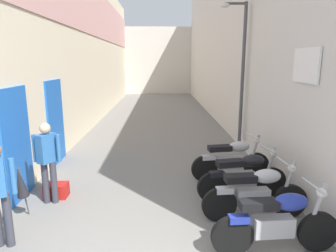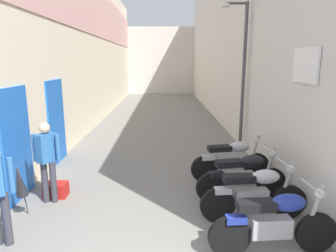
# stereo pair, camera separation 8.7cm
# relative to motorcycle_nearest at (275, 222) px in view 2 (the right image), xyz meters

# --- Properties ---
(ground_plane) EXTENTS (38.72, 38.72, 0.00)m
(ground_plane) POSITION_rel_motorcycle_nearest_xyz_m (-1.73, 7.84, -0.50)
(ground_plane) COLOR slate
(building_left) EXTENTS (0.45, 22.72, 6.63)m
(building_left) POSITION_rel_motorcycle_nearest_xyz_m (-4.59, 9.78, 2.85)
(building_left) COLOR beige
(building_left) RESTS_ON ground
(building_right) EXTENTS (0.45, 22.72, 7.52)m
(building_right) POSITION_rel_motorcycle_nearest_xyz_m (1.14, 9.84, 3.26)
(building_right) COLOR beige
(building_right) RESTS_ON ground
(building_far_end) EXTENTS (8.34, 2.00, 5.35)m
(building_far_end) POSITION_rel_motorcycle_nearest_xyz_m (-1.73, 22.20, 2.18)
(building_far_end) COLOR beige
(building_far_end) RESTS_ON ground
(motorcycle_nearest) EXTENTS (1.85, 0.58, 1.04)m
(motorcycle_nearest) POSITION_rel_motorcycle_nearest_xyz_m (0.00, 0.00, 0.00)
(motorcycle_nearest) COLOR black
(motorcycle_nearest) RESTS_ON ground
(motorcycle_second) EXTENTS (1.85, 0.58, 1.04)m
(motorcycle_second) POSITION_rel_motorcycle_nearest_xyz_m (-0.00, 0.94, 0.00)
(motorcycle_second) COLOR black
(motorcycle_second) RESTS_ON ground
(motorcycle_third) EXTENTS (1.84, 0.58, 1.04)m
(motorcycle_third) POSITION_rel_motorcycle_nearest_xyz_m (-0.00, 1.72, 0.00)
(motorcycle_third) COLOR black
(motorcycle_third) RESTS_ON ground
(motorcycle_fourth) EXTENTS (1.84, 0.58, 1.04)m
(motorcycle_fourth) POSITION_rel_motorcycle_nearest_xyz_m (-0.00, 2.72, 0.00)
(motorcycle_fourth) COLOR black
(motorcycle_fourth) RESTS_ON ground
(pedestrian_mid_alley) EXTENTS (0.52, 0.39, 1.57)m
(pedestrian_mid_alley) POSITION_rel_motorcycle_nearest_xyz_m (-3.73, 1.67, 0.42)
(pedestrian_mid_alley) COLOR #383842
(pedestrian_mid_alley) RESTS_ON ground
(plastic_crate) EXTENTS (0.44, 0.32, 0.28)m
(plastic_crate) POSITION_rel_motorcycle_nearest_xyz_m (-3.71, 1.90, -0.36)
(plastic_crate) COLOR red
(plastic_crate) RESTS_ON ground
(umbrella_leaning) EXTENTS (0.20, 0.35, 0.97)m
(umbrella_leaning) POSITION_rel_motorcycle_nearest_xyz_m (-3.97, 1.04, 0.18)
(umbrella_leaning) COLOR #4C4C4C
(umbrella_leaning) RESTS_ON ground
(street_lamp) EXTENTS (0.79, 0.18, 4.28)m
(street_lamp) POSITION_rel_motorcycle_nearest_xyz_m (0.69, 5.02, 2.03)
(street_lamp) COLOR #47474C
(street_lamp) RESTS_ON ground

